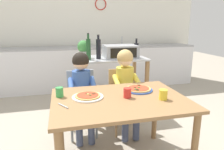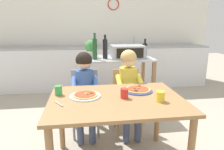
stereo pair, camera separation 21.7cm
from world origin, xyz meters
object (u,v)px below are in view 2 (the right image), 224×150
Objects in this scene: dining_table at (116,108)px; child_in_blue_striped_shirt at (85,84)px; potted_herb_plant at (91,48)px; drinking_cup_green at (58,90)px; bottle_tall_green_wine at (105,48)px; serving_spoon at (59,104)px; bottle_dark_olive_oil at (95,48)px; dining_chair_left at (85,97)px; pizza_plate_blue_rimmed at (138,90)px; child_in_yellow_shirt at (129,82)px; dining_chair_right at (127,96)px; drinking_cup_red at (124,93)px; toaster_oven at (127,51)px; drinking_cup_yellow at (160,96)px; pizza_plate_white at (85,95)px; kitchen_island_cart at (118,76)px; bottle_clear_vinegar at (145,49)px.

child_in_blue_striped_shirt is (-0.29, 0.64, 0.06)m from dining_table.
potted_herb_plant is 1.30m from drinking_cup_green.
child_in_blue_striped_shirt is (-0.32, -0.62, -0.35)m from bottle_tall_green_wine.
serving_spoon is (-0.23, -0.71, 0.04)m from child_in_blue_striped_shirt.
dining_table is at bearing -84.18° from bottle_dark_olive_oil.
pizza_plate_blue_rimmed is at bearing -46.89° from dining_chair_left.
child_in_yellow_shirt is at bearing -71.32° from bottle_tall_green_wine.
dining_chair_right is at bearing 8.34° from child_in_blue_striped_shirt.
pizza_plate_blue_rimmed is at bearing 18.10° from serving_spoon.
drinking_cup_red is (0.36, -0.64, 0.08)m from child_in_blue_striped_shirt.
dining_table is 13.34× the size of drinking_cup_green.
toaster_oven is 5.32× the size of drinking_cup_yellow.
dining_chair_left is at bearing 90.02° from pizza_plate_white.
dining_chair_right is 0.90m from drinking_cup_yellow.
drinking_cup_yellow is at bearing -70.05° from potted_herb_plant.
kitchen_island_cart is 1.29× the size of dining_chair_left.
drinking_cup_yellow is at bearing -3.30° from serving_spoon.
bottle_clear_vinegar is 1.85m from drinking_cup_green.
drinking_cup_yellow is (0.12, -0.73, 0.07)m from child_in_yellow_shirt.
child_in_yellow_shirt reaches higher than drinking_cup_yellow.
drinking_cup_red is at bearing -15.96° from drinking_cup_green.
potted_herb_plant reaches higher than toaster_oven.
toaster_oven is 0.36m from bottle_tall_green_wine.
pizza_plate_blue_rimmed reaches higher than dining_table.
kitchen_island_cart is at bearing 18.02° from bottle_dark_olive_oil.
bottle_tall_green_wine is at bearing 67.73° from serving_spoon.
drinking_cup_red is 0.66× the size of serving_spoon.
kitchen_island_cart is 0.74m from child_in_yellow_shirt.
child_in_blue_striped_shirt is (-0.00, -0.12, 0.21)m from dining_chair_left.
toaster_oven reaches higher than dining_chair_right.
child_in_blue_striped_shirt is 11.23× the size of drinking_cup_yellow.
potted_herb_plant is at bearing 171.27° from toaster_oven.
child_in_blue_striped_shirt reaches higher than drinking_cup_yellow.
pizza_plate_blue_rimmed is (0.54, -0.58, 0.26)m from dining_chair_left.
drinking_cup_red is at bearing -80.75° from bottle_dark_olive_oil.
bottle_dark_olive_oil is at bearing 95.82° from dining_table.
bottle_tall_green_wine is 1.31× the size of bottle_clear_vinegar.
child_in_yellow_shirt is at bearing -58.21° from bottle_dark_olive_oil.
pizza_plate_blue_rimmed reaches higher than serving_spoon.
pizza_plate_blue_rimmed is 0.26m from drinking_cup_red.
pizza_plate_blue_rimmed is (0.54, 0.09, 0.00)m from pizza_plate_white.
kitchen_island_cart is 1.61m from serving_spoon.
bottle_clear_vinegar is 1.66m from drinking_cup_red.
serving_spoon is at bearing -106.99° from bottle_dark_olive_oil.
child_in_yellow_shirt is (0.38, -0.61, -0.35)m from bottle_dark_olive_oil.
toaster_oven reaches higher than dining_chair_left.
child_in_blue_striped_shirt is at bearing 130.99° from drinking_cup_yellow.
bottle_dark_olive_oil is 2.72× the size of serving_spoon.
bottle_dark_olive_oil reaches higher than dining_chair_right.
toaster_oven is 0.77m from child_in_yellow_shirt.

